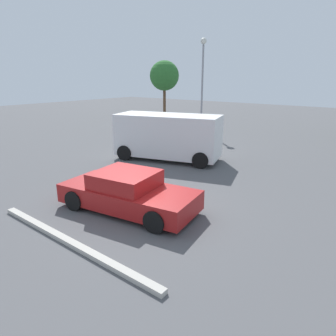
% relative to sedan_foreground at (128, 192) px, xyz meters
% --- Properties ---
extents(ground_plane, '(80.00, 80.00, 0.00)m').
position_rel_sedan_foreground_xyz_m(ground_plane, '(0.32, 0.24, -0.58)').
color(ground_plane, '#515154').
extents(sedan_foreground, '(4.57, 2.45, 1.24)m').
position_rel_sedan_foreground_xyz_m(sedan_foreground, '(0.00, 0.00, 0.00)').
color(sedan_foreground, maroon).
rests_on(sedan_foreground, ground_plane).
extents(dog, '(0.59, 0.49, 0.44)m').
position_rel_sedan_foreground_xyz_m(dog, '(-2.57, 0.96, -0.30)').
color(dog, white).
rests_on(dog, ground_plane).
extents(van_white, '(5.47, 3.39, 2.26)m').
position_rel_sedan_foreground_xyz_m(van_white, '(-2.77, 5.56, 0.64)').
color(van_white, white).
rests_on(van_white, ground_plane).
extents(parking_curb, '(6.12, 0.20, 0.12)m').
position_rel_sedan_foreground_xyz_m(parking_curb, '(0.32, -2.39, -0.52)').
color(parking_curb, '#B7B2A8').
rests_on(parking_curb, ground_plane).
extents(light_post_near, '(0.44, 0.44, 6.73)m').
position_rel_sedan_foreground_xyz_m(light_post_near, '(-6.04, 13.93, 3.96)').
color(light_post_near, gray).
rests_on(light_post_near, ground_plane).
extents(tree_back_right, '(3.06, 3.06, 5.67)m').
position_rel_sedan_foreground_xyz_m(tree_back_right, '(-14.24, 19.64, 3.54)').
color(tree_back_right, brown).
rests_on(tree_back_right, ground_plane).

